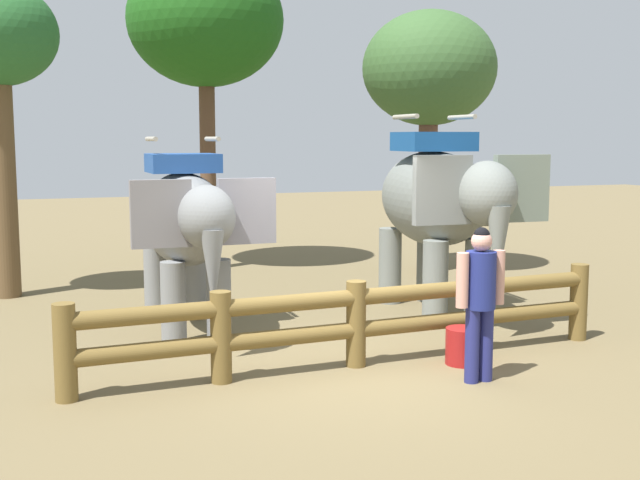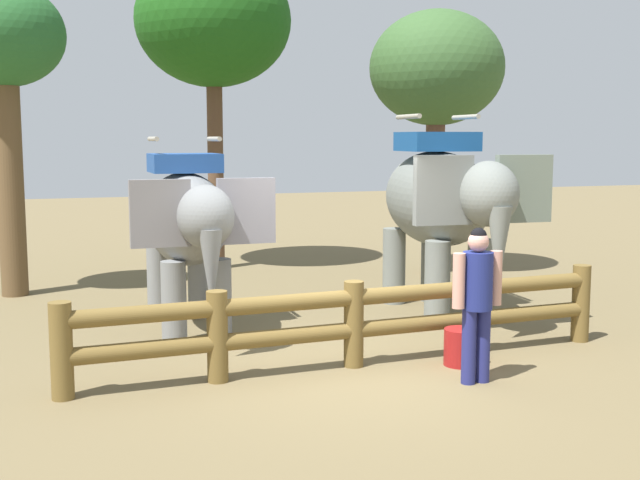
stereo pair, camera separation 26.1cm
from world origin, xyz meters
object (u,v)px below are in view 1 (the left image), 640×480
object	(u,v)px
tree_far_left	(429,72)
tree_far_right	(206,22)
log_fence	(356,317)
elephant_near_left	(187,224)
tourist_woman_in_black	(480,293)
elephant_center	(439,203)
feed_bucket	(463,346)

from	to	relation	value
tree_far_left	tree_far_right	size ratio (longest dim) A/B	0.81
log_fence	elephant_near_left	bearing A→B (deg)	123.80
log_fence	tree_far_right	xyz separation A→B (m)	(-0.04, 7.85, 4.50)
tourist_woman_in_black	elephant_center	bearing A→B (deg)	68.99
log_fence	tree_far_left	distance (m)	7.93
log_fence	tourist_woman_in_black	xyz separation A→B (m)	(1.07, -1.06, 0.42)
log_fence	tree_far_right	bearing A→B (deg)	90.30
feed_bucket	tree_far_right	bearing A→B (deg)	99.05
feed_bucket	tourist_woman_in_black	bearing A→B (deg)	-106.41
tree_far_right	elephant_center	bearing A→B (deg)	-67.25
elephant_center	tree_far_right	size ratio (longest dim) A/B	0.56
tree_far_left	feed_bucket	world-z (taller)	tree_far_left
elephant_near_left	feed_bucket	bearing A→B (deg)	-43.82
log_fence	tree_far_left	size ratio (longest dim) A/B	1.32
log_fence	feed_bucket	bearing A→B (deg)	-16.50
tree_far_left	elephant_near_left	bearing A→B (deg)	-148.09
elephant_near_left	tree_far_left	distance (m)	7.09
elephant_near_left	tree_far_left	bearing A→B (deg)	31.91
feed_bucket	elephant_near_left	bearing A→B (deg)	136.18
tourist_woman_in_black	elephant_near_left	bearing A→B (deg)	127.74
elephant_center	feed_bucket	size ratio (longest dim) A/B	8.08
tree_far_left	tree_far_right	xyz separation A→B (m)	(-4.10, 1.99, 1.03)
elephant_near_left	tourist_woman_in_black	size ratio (longest dim) A/B	1.81
elephant_center	feed_bucket	world-z (taller)	elephant_center
tree_far_left	feed_bucket	bearing A→B (deg)	-114.05
elephant_near_left	feed_bucket	distance (m)	4.17
tree_far_right	log_fence	bearing A→B (deg)	-89.70
tourist_woman_in_black	tree_far_right	world-z (taller)	tree_far_right
tourist_woman_in_black	tree_far_right	xyz separation A→B (m)	(-1.11, 8.91, 4.08)
elephant_near_left	tourist_woman_in_black	distance (m)	4.35
elephant_center	tree_far_left	bearing A→B (deg)	64.66
tourist_woman_in_black	tree_far_left	bearing A→B (deg)	66.67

